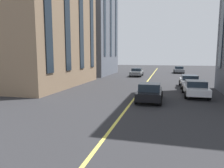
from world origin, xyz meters
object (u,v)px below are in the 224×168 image
at_px(car_black_oncoming, 150,92).
at_px(car_silver_parked_b, 189,81).
at_px(car_white_trailing, 195,88).
at_px(car_grey_near, 137,72).
at_px(car_grey_mid, 179,70).

xyz_separation_m(car_black_oncoming, car_silver_parked_b, (8.09, -3.63, 0.00)).
distance_m(car_white_trailing, car_grey_near, 17.95).
bearing_deg(car_white_trailing, car_black_oncoming, 129.92).
bearing_deg(car_white_trailing, car_grey_near, 24.12).
xyz_separation_m(car_grey_mid, car_white_trailing, (-25.16, 0.00, 0.00)).
relative_size(car_grey_mid, car_silver_parked_b, 1.00).
bearing_deg(car_white_trailing, car_grey_mid, 0.00).
bearing_deg(car_silver_parked_b, car_grey_near, 32.92).
height_order(car_grey_mid, car_silver_parked_b, same).
bearing_deg(car_grey_mid, car_silver_parked_b, 180.00).
xyz_separation_m(car_grey_mid, car_black_oncoming, (-28.19, 3.63, -0.00)).
xyz_separation_m(car_grey_mid, car_grey_near, (-8.77, 7.33, 0.00)).
relative_size(car_white_trailing, car_black_oncoming, 1.13).
xyz_separation_m(car_grey_mid, car_silver_parked_b, (-20.10, 0.00, 0.00)).
relative_size(car_grey_mid, car_black_oncoming, 1.13).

